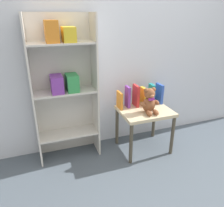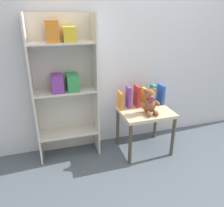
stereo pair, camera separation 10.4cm
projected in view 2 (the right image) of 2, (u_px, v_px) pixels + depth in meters
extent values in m
cube|color=silver|center=(130.00, 41.00, 2.53)|extent=(4.80, 0.06, 2.50)
cube|color=beige|center=(33.00, 94.00, 2.24)|extent=(0.02, 0.28, 1.56)
cube|color=beige|center=(95.00, 88.00, 2.41)|extent=(0.02, 0.28, 1.56)
cube|color=beige|center=(64.00, 87.00, 2.44)|extent=(0.67, 0.02, 1.56)
cube|color=beige|center=(69.00, 132.00, 2.51)|extent=(0.63, 0.26, 0.02)
cube|color=beige|center=(65.00, 91.00, 2.32)|extent=(0.63, 0.26, 0.02)
cube|color=beige|center=(61.00, 43.00, 2.13)|extent=(0.63, 0.26, 0.02)
cube|color=orange|center=(52.00, 31.00, 2.06)|extent=(0.12, 0.20, 0.20)
cube|color=gold|center=(69.00, 34.00, 2.11)|extent=(0.12, 0.20, 0.14)
cube|color=purple|center=(57.00, 83.00, 2.25)|extent=(0.12, 0.20, 0.18)
cube|color=#33934C|center=(72.00, 82.00, 2.30)|extent=(0.12, 0.20, 0.17)
cube|color=beige|center=(145.00, 112.00, 2.50)|extent=(0.58, 0.48, 0.04)
cylinder|color=#494233|center=(130.00, 144.00, 2.35)|extent=(0.04, 0.04, 0.49)
cylinder|color=#494233|center=(173.00, 137.00, 2.49)|extent=(0.04, 0.04, 0.49)
cylinder|color=#494233|center=(118.00, 126.00, 2.72)|extent=(0.04, 0.04, 0.49)
cylinder|color=#494233|center=(156.00, 121.00, 2.86)|extent=(0.04, 0.04, 0.49)
ellipsoid|color=brown|center=(149.00, 105.00, 2.40)|extent=(0.15, 0.11, 0.18)
sphere|color=brown|center=(150.00, 94.00, 2.35)|extent=(0.12, 0.12, 0.12)
sphere|color=brown|center=(146.00, 91.00, 2.33)|extent=(0.05, 0.05, 0.05)
sphere|color=brown|center=(154.00, 90.00, 2.35)|extent=(0.05, 0.05, 0.05)
ellipsoid|color=#B56E48|center=(152.00, 97.00, 2.31)|extent=(0.05, 0.04, 0.04)
ellipsoid|color=brown|center=(143.00, 105.00, 2.36)|extent=(0.05, 0.10, 0.05)
ellipsoid|color=brown|center=(157.00, 103.00, 2.41)|extent=(0.05, 0.10, 0.05)
ellipsoid|color=brown|center=(149.00, 114.00, 2.34)|extent=(0.05, 0.11, 0.05)
ellipsoid|color=brown|center=(156.00, 113.00, 2.36)|extent=(0.05, 0.11, 0.05)
cube|color=#992D93|center=(152.00, 100.00, 2.33)|extent=(0.07, 0.02, 0.03)
cube|color=orange|center=(120.00, 100.00, 2.51)|extent=(0.03, 0.15, 0.20)
cube|color=purple|center=(128.00, 97.00, 2.54)|extent=(0.03, 0.11, 0.25)
cube|color=red|center=(137.00, 96.00, 2.56)|extent=(0.03, 0.15, 0.25)
cube|color=gold|center=(145.00, 97.00, 2.60)|extent=(0.04, 0.13, 0.21)
cube|color=teal|center=(153.00, 95.00, 2.62)|extent=(0.04, 0.11, 0.24)
cube|color=#2D51B7|center=(161.00, 94.00, 2.65)|extent=(0.04, 0.15, 0.24)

